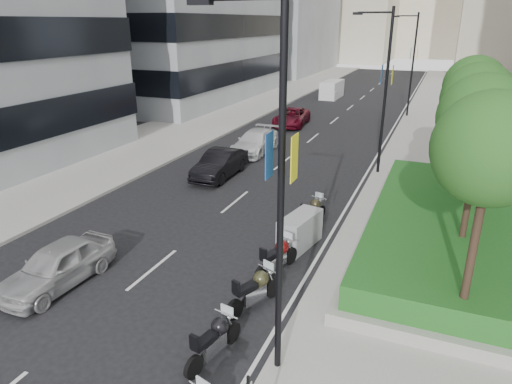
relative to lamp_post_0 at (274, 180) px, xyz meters
The scene contains 24 objects.
ground 6.62m from the lamp_post_0, 166.43° to the right, with size 160.00×160.00×0.00m, color black.
sidewalk_right 29.82m from the lamp_post_0, 80.49° to the left, with size 10.00×100.00×0.15m, color #9E9B93.
sidewalk_left 33.56m from the lamp_post_0, 119.10° to the left, with size 8.00×100.00×0.15m, color #9E9B93.
lane_edge 29.44m from the lamp_post_0, 90.88° to the left, with size 0.12×100.00×0.01m, color silver.
lane_centre 29.97m from the lamp_post_0, 101.01° to the left, with size 0.12×100.00×0.01m, color silver.
planter 11.73m from the lamp_post_0, 56.95° to the left, with size 10.00×14.00×0.40m, color #9A978F.
hedge 11.50m from the lamp_post_0, 56.95° to the left, with size 9.40×13.40×0.80m, color #164D1B.
tree_0 5.30m from the lamp_post_0, 34.56° to the left, with size 2.80×2.80×6.30m.
tree_1 8.25m from the lamp_post_0, 58.11° to the left, with size 2.80×2.80×6.30m.
tree_2 11.84m from the lamp_post_0, 68.40° to the left, with size 2.80×2.80×6.30m.
tree_3 15.62m from the lamp_post_0, 73.81° to the left, with size 2.80×2.80×6.30m.
lamp_post_0 is the anchor object (origin of this frame).
lamp_post_1 17.00m from the lamp_post_0, 90.00° to the left, with size 2.34×0.45×9.00m.
lamp_post_2 35.00m from the lamp_post_0, 90.00° to the left, with size 2.34×0.45×9.00m.
motorcycle_2 4.73m from the lamp_post_0, behind, with size 0.75×2.18×1.10m.
motorcycle_3 5.20m from the lamp_post_0, 121.34° to the left, with size 1.09×2.17×1.15m.
motorcycle_4 6.50m from the lamp_post_0, 108.12° to the left, with size 0.95×2.22×1.14m.
motorcycle_5 8.11m from the lamp_post_0, 101.28° to the left, with size 1.29×2.31×1.33m.
motorcycle_6 10.06m from the lamp_post_0, 99.28° to the left, with size 0.84×2.16×1.10m.
car_a 9.11m from the lamp_post_0, behind, with size 1.70×4.21×1.44m, color #ACACAE.
car_b 15.99m from the lamp_post_0, 121.43° to the left, with size 1.59×4.56×1.50m, color black.
car_c 20.77m from the lamp_post_0, 113.59° to the left, with size 2.05×5.05×1.47m, color silver.
car_d 29.19m from the lamp_post_0, 107.21° to the left, with size 2.39×5.19×1.44m, color #590A1B.
delivery_van 44.30m from the lamp_post_0, 101.63° to the left, with size 1.85×4.61×1.92m.
Camera 1 is at (7.31, -7.75, 8.28)m, focal length 32.00 mm.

